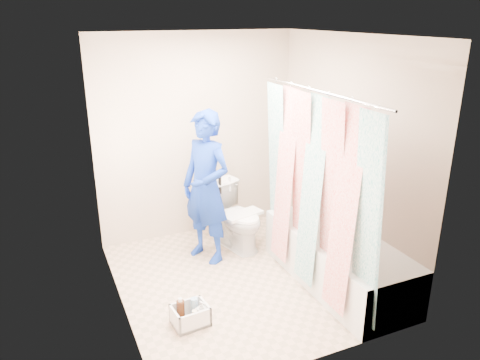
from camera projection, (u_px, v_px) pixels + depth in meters
name	position (u px, v px, depth m)	size (l,w,h in m)	color
floor	(242.00, 279.00, 4.79)	(2.60, 2.60, 0.00)	tan
ceiling	(243.00, 35.00, 3.98)	(2.40, 2.60, 0.02)	white
wall_back	(197.00, 137.00, 5.51)	(2.40, 0.02, 2.40)	tan
wall_front	(319.00, 222.00, 3.27)	(2.40, 0.02, 2.40)	tan
wall_left	(113.00, 187.00, 3.93)	(0.02, 2.60, 2.40)	tan
wall_right	(348.00, 154.00, 4.85)	(0.02, 2.60, 2.40)	tan
bathtub	(337.00, 258.00, 4.66)	(0.70, 1.75, 0.50)	silver
curtain_rod	(319.00, 91.00, 3.97)	(0.02, 0.02, 1.90)	silver
shower_curtain	(313.00, 193.00, 4.28)	(0.06, 1.75, 1.80)	white
toilet	(236.00, 216.00, 5.36)	(0.42, 0.74, 0.75)	silver
tank_lid	(243.00, 214.00, 5.25)	(0.46, 0.20, 0.04)	white
tank_internals	(222.00, 183.00, 5.36)	(0.18, 0.08, 0.25)	black
plumber	(206.00, 188.00, 4.96)	(0.60, 0.40, 1.66)	#1013A5
cleaning_caddy	(191.00, 316.00, 4.08)	(0.32, 0.27, 0.23)	white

